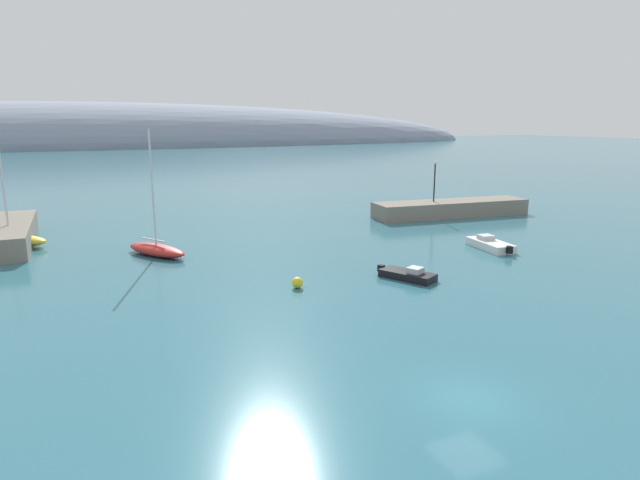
% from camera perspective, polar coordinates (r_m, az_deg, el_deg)
% --- Properties ---
extents(water, '(600.00, 600.00, 0.00)m').
position_cam_1_polar(water, '(23.18, 15.46, -15.80)').
color(water, '#2D6675').
rests_on(water, ground).
extents(breakwater_rocks, '(18.74, 5.83, 1.75)m').
position_cam_1_polar(breakwater_rocks, '(64.38, 13.62, 3.27)').
color(breakwater_rocks, gray).
rests_on(breakwater_rocks, ground).
extents(distant_ridge, '(398.39, 77.15, 37.28)m').
position_cam_1_polar(distant_ridge, '(258.74, -24.09, 9.05)').
color(distant_ridge, gray).
rests_on(distant_ridge, ground).
extents(sailboat_yellow_near_shore, '(6.94, 5.61, 8.35)m').
position_cam_1_polar(sailboat_yellow_near_shore, '(54.51, -29.89, 0.02)').
color(sailboat_yellow_near_shore, yellow).
rests_on(sailboat_yellow_near_shore, water).
extents(sailboat_red_mid_mooring, '(4.95, 6.41, 10.20)m').
position_cam_1_polar(sailboat_red_mid_mooring, '(46.11, -16.86, -0.89)').
color(sailboat_red_mid_mooring, red).
rests_on(sailboat_red_mid_mooring, water).
extents(motorboat_black_foreground, '(3.14, 4.31, 0.93)m').
position_cam_1_polar(motorboat_black_foreground, '(38.20, 9.23, -3.62)').
color(motorboat_black_foreground, black).
rests_on(motorboat_black_foreground, water).
extents(motorboat_white_alongside_breakwater, '(2.45, 5.23, 1.07)m').
position_cam_1_polar(motorboat_white_alongside_breakwater, '(48.76, 17.51, -0.44)').
color(motorboat_white_alongside_breakwater, white).
rests_on(motorboat_white_alongside_breakwater, water).
extents(mooring_buoy_yellow, '(0.75, 0.75, 0.75)m').
position_cam_1_polar(mooring_buoy_yellow, '(35.70, -2.40, -4.51)').
color(mooring_buoy_yellow, yellow).
rests_on(mooring_buoy_yellow, water).
extents(harbor_lamp_post, '(0.36, 0.36, 4.61)m').
position_cam_1_polar(harbor_lamp_post, '(62.82, 12.00, 6.53)').
color(harbor_lamp_post, black).
rests_on(harbor_lamp_post, breakwater_rocks).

